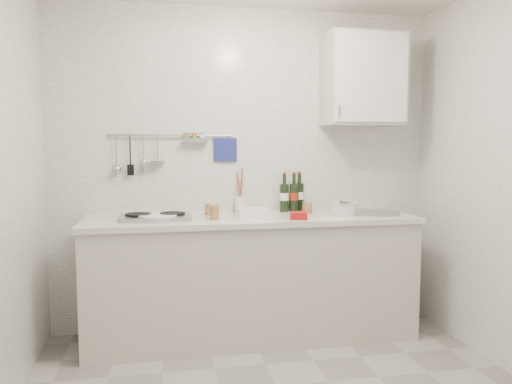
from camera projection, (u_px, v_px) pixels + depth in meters
back_wall at (245, 170)px, 3.94m from camera, size 3.00×0.02×2.50m
counter at (253, 281)px, 3.73m from camera, size 2.44×0.64×0.96m
wall_rail at (169, 148)px, 3.78m from camera, size 0.98×0.09×0.34m
wall_cabinet at (363, 80)px, 3.87m from camera, size 0.60×0.38×0.70m
plate_stack_hob at (157, 217)px, 3.50m from camera, size 0.30×0.29×0.04m
plate_stack_sink at (344, 208)px, 3.82m from camera, size 0.23×0.22×0.09m
wine_bottles at (293, 192)px, 3.97m from camera, size 0.21×0.13×0.31m
butter_dish at (252, 213)px, 3.65m from camera, size 0.24×0.15×0.07m
strawberry_punnet at (299, 216)px, 3.55m from camera, size 0.15×0.15×0.05m
utensil_crock at (240, 202)px, 3.89m from camera, size 0.08×0.08×0.34m
jar_a at (209, 209)px, 3.77m from camera, size 0.06×0.06×0.09m
jar_b at (306, 206)px, 3.97m from camera, size 0.07×0.07×0.08m
jar_c at (308, 207)px, 3.87m from camera, size 0.07×0.07×0.09m
jar_d at (215, 212)px, 3.53m from camera, size 0.07×0.07×0.11m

